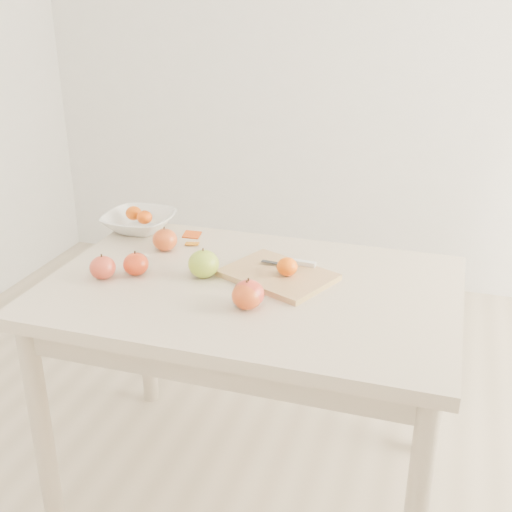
% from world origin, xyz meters
% --- Properties ---
extents(ground, '(3.50, 3.50, 0.00)m').
position_xyz_m(ground, '(0.00, 0.00, 0.00)').
color(ground, '#C6B293').
rests_on(ground, ground).
extents(table, '(1.20, 0.80, 0.75)m').
position_xyz_m(table, '(0.00, 0.00, 0.65)').
color(table, beige).
rests_on(table, ground).
extents(cutting_board, '(0.37, 0.33, 0.02)m').
position_xyz_m(cutting_board, '(0.06, 0.07, 0.76)').
color(cutting_board, tan).
rests_on(cutting_board, table).
extents(board_tangerine, '(0.06, 0.06, 0.05)m').
position_xyz_m(board_tangerine, '(0.09, 0.06, 0.80)').
color(board_tangerine, '#D95607').
rests_on(board_tangerine, cutting_board).
extents(fruit_bowl, '(0.25, 0.25, 0.06)m').
position_xyz_m(fruit_bowl, '(-0.52, 0.31, 0.78)').
color(fruit_bowl, white).
rests_on(fruit_bowl, table).
extents(bowl_tangerine_near, '(0.06, 0.06, 0.05)m').
position_xyz_m(bowl_tangerine_near, '(-0.54, 0.32, 0.81)').
color(bowl_tangerine_near, '#DD4D07').
rests_on(bowl_tangerine_near, fruit_bowl).
extents(bowl_tangerine_far, '(0.05, 0.05, 0.05)m').
position_xyz_m(bowl_tangerine_far, '(-0.49, 0.29, 0.81)').
color(bowl_tangerine_far, '#E75D08').
rests_on(bowl_tangerine_far, fruit_bowl).
extents(orange_peel_a, '(0.06, 0.05, 0.01)m').
position_xyz_m(orange_peel_a, '(-0.31, 0.30, 0.75)').
color(orange_peel_a, '#C5430D').
rests_on(orange_peel_a, table).
extents(orange_peel_b, '(0.05, 0.05, 0.01)m').
position_xyz_m(orange_peel_b, '(-0.28, 0.23, 0.75)').
color(orange_peel_b, '#CA700E').
rests_on(orange_peel_b, table).
extents(paring_knife, '(0.17, 0.05, 0.01)m').
position_xyz_m(paring_knife, '(0.11, 0.14, 0.78)').
color(paring_knife, white).
rests_on(paring_knife, cutting_board).
extents(apple_green, '(0.09, 0.09, 0.08)m').
position_xyz_m(apple_green, '(-0.15, 0.01, 0.79)').
color(apple_green, '#629917').
rests_on(apple_green, table).
extents(apple_red_d, '(0.08, 0.08, 0.07)m').
position_xyz_m(apple_red_d, '(-0.43, -0.09, 0.79)').
color(apple_red_d, maroon).
rests_on(apple_red_d, table).
extents(apple_red_c, '(0.08, 0.08, 0.08)m').
position_xyz_m(apple_red_c, '(0.04, -0.15, 0.79)').
color(apple_red_c, '#9A1B0B').
rests_on(apple_red_c, table).
extents(apple_red_a, '(0.08, 0.08, 0.07)m').
position_xyz_m(apple_red_a, '(-0.35, 0.16, 0.79)').
color(apple_red_a, maroon).
rests_on(apple_red_a, table).
extents(apple_red_b, '(0.08, 0.08, 0.07)m').
position_xyz_m(apple_red_b, '(-0.35, -0.04, 0.78)').
color(apple_red_b, '#A80B06').
rests_on(apple_red_b, table).
extents(apple_red_e, '(0.09, 0.09, 0.08)m').
position_xyz_m(apple_red_e, '(0.04, -0.14, 0.79)').
color(apple_red_e, '#A5131A').
rests_on(apple_red_e, table).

